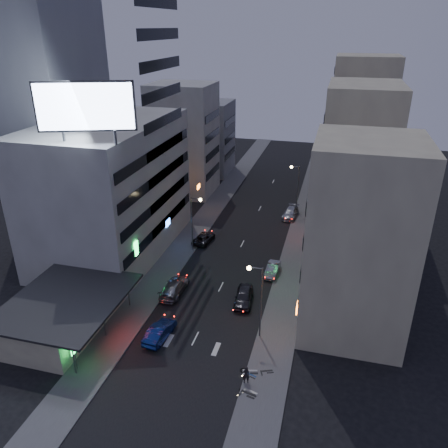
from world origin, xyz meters
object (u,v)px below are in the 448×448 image
(scooter_black_b, at_px, (273,365))
(scooter_blue, at_px, (257,372))
(parked_car_right_near, at_px, (244,296))
(parked_car_right_far, at_px, (290,213))
(parked_car_left, at_px, (204,238))
(scooter_black_a, at_px, (256,390))
(parked_car_right_mid, at_px, (272,269))
(scooter_silver_a, at_px, (258,388))
(road_car_silver, at_px, (174,287))
(road_car_blue, at_px, (160,332))
(scooter_silver_b, at_px, (258,365))
(person, at_px, (246,375))

(scooter_black_b, bearing_deg, scooter_blue, 113.75)
(parked_car_right_near, height_order, parked_car_right_far, parked_car_right_near)
(parked_car_left, bearing_deg, scooter_blue, 123.53)
(scooter_black_a, distance_m, scooter_black_b, 3.52)
(parked_car_right_mid, relative_size, scooter_black_b, 2.43)
(parked_car_right_near, bearing_deg, scooter_silver_a, -77.81)
(scooter_black_b, bearing_deg, parked_car_right_mid, -13.06)
(parked_car_left, bearing_deg, scooter_silver_a, 122.64)
(parked_car_right_far, height_order, scooter_silver_a, parked_car_right_far)
(scooter_silver_a, distance_m, scooter_black_b, 3.28)
(parked_car_right_far, distance_m, road_car_silver, 28.28)
(parked_car_right_mid, height_order, parked_car_right_far, parked_car_right_far)
(parked_car_right_near, distance_m, parked_car_right_far, 26.14)
(scooter_black_a, height_order, scooter_black_b, scooter_black_a)
(parked_car_right_mid, relative_size, road_car_silver, 0.74)
(parked_car_right_mid, relative_size, scooter_blue, 2.62)
(parked_car_right_near, distance_m, road_car_blue, 10.81)
(road_car_blue, relative_size, scooter_silver_b, 2.34)
(scooter_black_a, bearing_deg, person, 56.83)
(parked_car_right_near, distance_m, road_car_silver, 8.41)
(road_car_blue, bearing_deg, scooter_silver_a, 162.22)
(scooter_silver_b, bearing_deg, road_car_blue, 65.57)
(parked_car_right_far, bearing_deg, parked_car_right_near, -89.18)
(scooter_blue, relative_size, scooter_silver_b, 0.79)
(parked_car_right_near, relative_size, person, 2.70)
(road_car_blue, height_order, person, person)
(scooter_black_a, distance_m, scooter_blue, 2.20)
(road_car_blue, xyz_separation_m, scooter_silver_b, (10.53, -2.07, -0.04))
(parked_car_left, distance_m, scooter_black_a, 29.96)
(parked_car_left, bearing_deg, parked_car_right_mid, 156.38)
(person, xyz_separation_m, scooter_black_b, (2.04, 2.21, -0.37))
(parked_car_right_mid, relative_size, scooter_black_a, 2.08)
(parked_car_right_mid, xyz_separation_m, scooter_black_b, (2.74, -17.08, -0.04))
(parked_car_right_near, height_order, scooter_silver_a, parked_car_right_near)
(scooter_black_b, bearing_deg, scooter_silver_a, 144.92)
(parked_car_right_far, bearing_deg, scooter_black_a, -81.64)
(parked_car_right_mid, bearing_deg, parked_car_left, 152.51)
(parked_car_left, xyz_separation_m, scooter_black_b, (13.94, -23.54, -0.01))
(parked_car_right_mid, distance_m, person, 19.31)
(scooter_black_b, bearing_deg, scooter_silver_b, 85.54)
(parked_car_right_far, height_order, scooter_black_b, parked_car_right_far)
(road_car_silver, height_order, person, person)
(parked_car_right_near, distance_m, parked_car_left, 16.30)
(parked_car_right_far, bearing_deg, road_car_blue, -99.22)
(parked_car_left, bearing_deg, scooter_black_a, 122.22)
(parked_car_right_near, height_order, scooter_silver_b, parked_car_right_near)
(scooter_black_a, relative_size, scooter_black_b, 1.17)
(scooter_silver_b, bearing_deg, parked_car_right_mid, -8.66)
(scooter_silver_a, xyz_separation_m, scooter_blue, (-0.48, 1.94, -0.09))
(parked_car_right_far, xyz_separation_m, person, (0.70, -38.22, 0.26))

